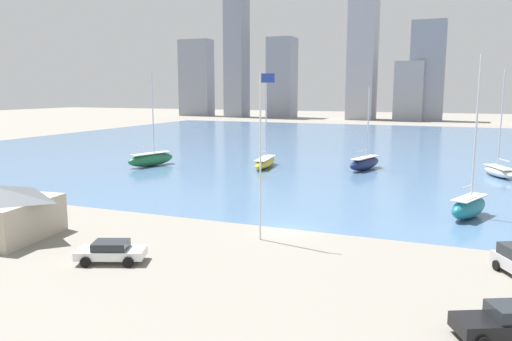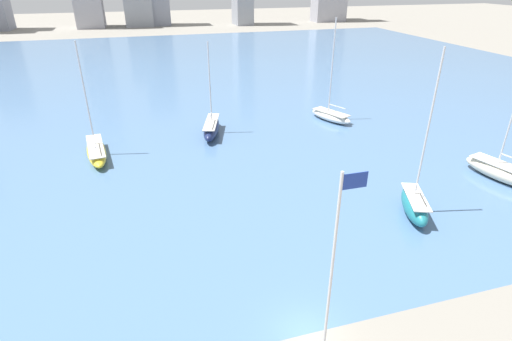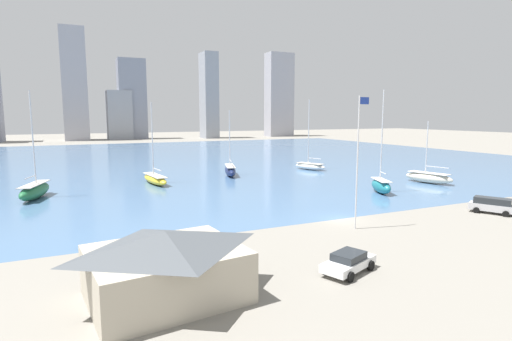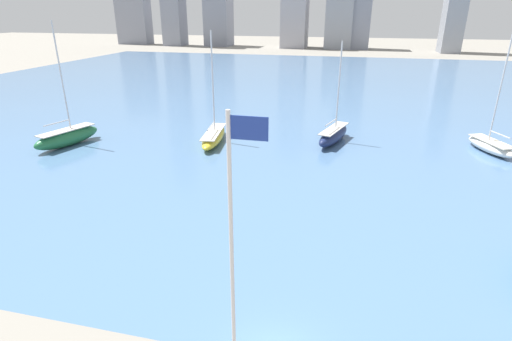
% 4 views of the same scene
% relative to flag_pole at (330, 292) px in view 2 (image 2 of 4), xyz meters
% --- Properties ---
extents(ground_plane, '(500.00, 500.00, 0.00)m').
position_rel_flag_pole_xyz_m(ground_plane, '(0.87, 3.87, -7.26)').
color(ground_plane, gray).
extents(harbor_water, '(180.00, 140.00, 0.00)m').
position_rel_flag_pole_xyz_m(harbor_water, '(0.87, 73.87, -7.26)').
color(harbor_water, '#4C7099').
rests_on(harbor_water, ground_plane).
extents(flag_pole, '(1.24, 0.14, 13.52)m').
position_rel_flag_pole_xyz_m(flag_pole, '(0.00, 0.00, 0.00)').
color(flag_pole, silver).
rests_on(flag_pole, ground_plane).
extents(sailboat_navy, '(4.40, 9.03, 12.62)m').
position_rel_flag_pole_xyz_m(sailboat_navy, '(1.46, 39.94, -6.19)').
color(sailboat_navy, '#19234C').
rests_on(sailboat_navy, harbor_water).
extents(sailboat_yellow, '(3.46, 10.07, 13.83)m').
position_rel_flag_pole_xyz_m(sailboat_yellow, '(-13.62, 36.35, -6.38)').
color(sailboat_yellow, yellow).
rests_on(sailboat_yellow, harbor_water).
extents(sailboat_white, '(5.09, 7.73, 15.01)m').
position_rel_flag_pole_xyz_m(sailboat_white, '(20.23, 40.74, -6.39)').
color(sailboat_white, white).
rests_on(sailboat_white, harbor_water).
extents(sailboat_cream, '(4.35, 8.76, 10.66)m').
position_rel_flag_pole_xyz_m(sailboat_cream, '(29.55, 17.51, -6.28)').
color(sailboat_cream, beige).
rests_on(sailboat_cream, harbor_water).
extents(sailboat_teal, '(4.23, 6.67, 15.35)m').
position_rel_flag_pole_xyz_m(sailboat_teal, '(15.85, 14.00, -6.08)').
color(sailboat_teal, '#1E757F').
rests_on(sailboat_teal, harbor_water).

